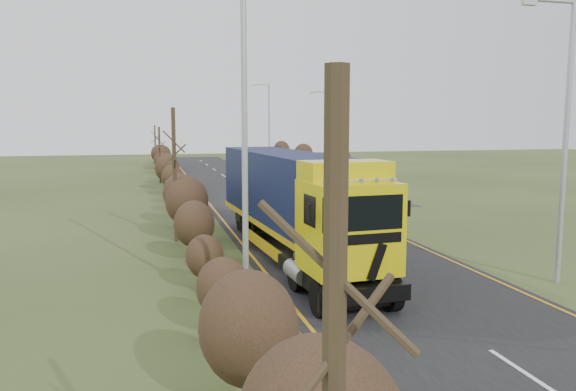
% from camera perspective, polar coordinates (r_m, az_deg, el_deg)
% --- Properties ---
extents(ground, '(160.00, 160.00, 0.00)m').
position_cam_1_polar(ground, '(23.53, 5.37, -5.82)').
color(ground, '#35461E').
rests_on(ground, ground).
extents(road, '(8.00, 120.00, 0.02)m').
position_cam_1_polar(road, '(32.94, -0.48, -1.99)').
color(road, black).
rests_on(road, ground).
extents(layby, '(6.00, 18.00, 0.02)m').
position_cam_1_polar(layby, '(44.26, 4.61, 0.38)').
color(layby, '#2A2826').
rests_on(layby, ground).
extents(lane_markings, '(7.52, 116.00, 0.01)m').
position_cam_1_polar(lane_markings, '(32.64, -0.35, -2.04)').
color(lane_markings, '#C98B12').
rests_on(lane_markings, road).
extents(hedgerow, '(2.24, 102.04, 6.05)m').
position_cam_1_polar(hedgerow, '(29.75, -10.79, 0.01)').
color(hedgerow, black).
rests_on(hedgerow, ground).
extents(lorry, '(3.36, 15.41, 4.26)m').
position_cam_1_polar(lorry, '(22.19, 0.57, -0.24)').
color(lorry, black).
rests_on(lorry, ground).
extents(car_red_hatchback, '(2.74, 4.53, 1.44)m').
position_cam_1_polar(car_red_hatchback, '(38.76, 7.51, 0.41)').
color(car_red_hatchback, '#9C0A07').
rests_on(car_red_hatchback, ground).
extents(car_blue_sedan, '(1.97, 4.48, 1.43)m').
position_cam_1_polar(car_blue_sedan, '(46.21, 4.92, 1.54)').
color(car_blue_sedan, '#091234').
rests_on(car_blue_sedan, ground).
extents(streetlight_near, '(1.98, 0.19, 9.31)m').
position_cam_1_polar(streetlight_near, '(20.46, 26.17, 6.03)').
color(streetlight_near, '#A4A6A9').
rests_on(streetlight_near, ground).
extents(streetlight_mid, '(1.68, 0.18, 7.84)m').
position_cam_1_polar(streetlight_mid, '(42.63, 4.16, 5.88)').
color(streetlight_mid, '#A4A6A9').
rests_on(streetlight_mid, ground).
extents(streetlight_far, '(2.08, 0.20, 9.81)m').
position_cam_1_polar(streetlight_far, '(63.29, -2.05, 7.38)').
color(streetlight_far, '#A4A6A9').
rests_on(streetlight_far, ground).
extents(left_pole, '(0.16, 0.16, 10.96)m').
position_cam_1_polar(left_pole, '(14.86, -4.45, 7.88)').
color(left_pole, '#A4A6A9').
rests_on(left_pole, ground).
extents(speed_sign, '(0.64, 0.10, 2.31)m').
position_cam_1_polar(speed_sign, '(34.30, 8.27, 1.01)').
color(speed_sign, '#A4A6A9').
rests_on(speed_sign, ground).
extents(warning_board, '(0.73, 0.11, 1.92)m').
position_cam_1_polar(warning_board, '(47.47, 1.91, 2.27)').
color(warning_board, '#A4A6A9').
rests_on(warning_board, ground).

